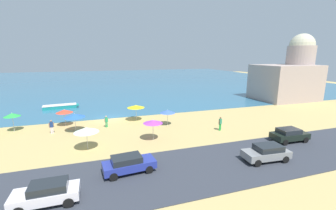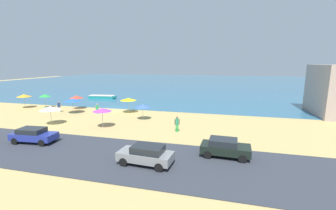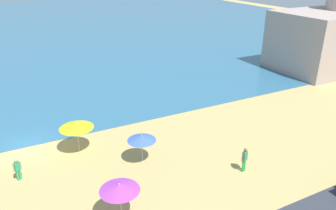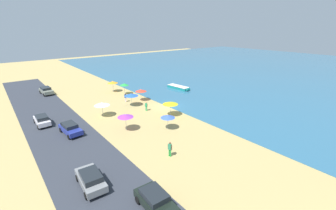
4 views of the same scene
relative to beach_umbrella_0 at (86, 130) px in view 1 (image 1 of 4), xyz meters
name	(u,v)px [view 1 (image 1 of 4)]	position (x,y,z in m)	size (l,w,h in m)	color
ground_plane	(110,119)	(2.92, 11.03, -2.10)	(160.00, 160.00, 0.00)	tan
sea	(99,80)	(2.92, 66.03, -2.08)	(150.00, 110.00, 0.05)	#2F6485
coastal_road	(126,179)	(2.92, -6.97, -2.07)	(80.00, 8.00, 0.06)	#30343E
beach_umbrella_0	(86,130)	(0.00, 0.00, 0.00)	(2.44, 2.44, 2.41)	#B2B2B7
beach_umbrella_2	(12,115)	(-8.89, 8.72, 0.06)	(1.87, 1.87, 2.45)	#B2B2B7
beach_umbrella_3	(153,122)	(6.97, 0.41, 0.07)	(2.17, 2.17, 2.43)	#B2B2B7
beach_umbrella_4	(136,106)	(6.56, 8.66, 0.03)	(2.48, 2.48, 2.39)	#B2B2B7
beach_umbrella_5	(64,111)	(-2.99, 9.15, -0.03)	(2.14, 2.14, 2.35)	#B2B2B7
beach_umbrella_6	(168,112)	(10.24, 5.20, -0.19)	(2.02, 2.02, 2.19)	#B2B2B7
beach_umbrella_7	(75,116)	(-1.52, 6.19, -0.01)	(2.48, 2.48, 2.37)	#B2B2B7
bather_0	(220,123)	(15.90, 0.98, -1.11)	(0.55, 0.31, 1.77)	green
bather_1	(106,121)	(2.25, 6.86, -1.22)	(0.52, 0.35, 1.59)	#37A75C
bather_2	(52,126)	(-4.24, 6.41, -1.14)	(0.55, 0.31, 1.72)	silver
parked_car_0	(129,164)	(3.27, -5.97, -1.29)	(4.32, 2.13, 1.42)	navy
parked_car_1	(47,193)	(-2.27, -8.34, -1.28)	(4.00, 1.80, 1.45)	silver
parked_car_2	(289,135)	(21.14, -4.75, -1.27)	(4.03, 2.10, 1.47)	black
parked_car_4	(266,152)	(15.39, -7.75, -1.27)	(4.24, 2.13, 1.47)	gray
skiff_nearshore	(60,106)	(-5.03, 20.57, -1.73)	(6.02, 2.39, 0.64)	#19857F
harbor_fortress	(290,76)	(41.23, 14.98, 2.88)	(12.44, 9.25, 13.85)	#A7948D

